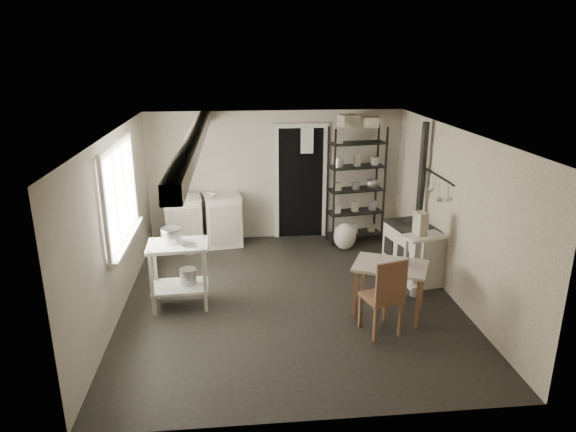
{
  "coord_description": "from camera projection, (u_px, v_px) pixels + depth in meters",
  "views": [
    {
      "loc": [
        -0.67,
        -6.41,
        3.28
      ],
      "look_at": [
        0.0,
        0.3,
        1.1
      ],
      "focal_mm": 32.0,
      "sensor_mm": 36.0,
      "label": 1
    }
  ],
  "objects": [
    {
      "name": "wallpaper_panel",
      "position": [
        453.0,
        214.0,
        7.0
      ],
      "size": [
        0.01,
        5.0,
        2.3
      ],
      "primitive_type": null,
      "color": "beige",
      "rests_on": "wall_right"
    },
    {
      "name": "table_cup",
      "position": [
        410.0,
        257.0,
        6.44
      ],
      "size": [
        0.13,
        0.13,
        0.09
      ],
      "primitive_type": "imported",
      "rotation": [
        0.0,
        0.0,
        -0.41
      ],
      "color": "silver",
      "rests_on": "work_table"
    },
    {
      "name": "work_table",
      "position": [
        389.0,
        286.0,
        6.61
      ],
      "size": [
        1.08,
        0.95,
        0.69
      ],
      "primitive_type": null,
      "rotation": [
        0.0,
        0.0,
        -0.43
      ],
      "color": "beige",
      "rests_on": "ground"
    },
    {
      "name": "floor",
      "position": [
        290.0,
        298.0,
        7.14
      ],
      "size": [
        5.0,
        5.0,
        0.0
      ],
      "primitive_type": "plane",
      "color": "black",
      "rests_on": "ground"
    },
    {
      "name": "stove",
      "position": [
        414.0,
        249.0,
        7.69
      ],
      "size": [
        0.72,
        1.08,
        0.78
      ],
      "primitive_type": null,
      "rotation": [
        0.0,
        0.0,
        0.18
      ],
      "color": "silver",
      "rests_on": "ground"
    },
    {
      "name": "window",
      "position": [
        119.0,
        194.0,
        6.66
      ],
      "size": [
        0.12,
        1.76,
        1.28
      ],
      "primitive_type": null,
      "color": "silver",
      "rests_on": "wall_left"
    },
    {
      "name": "wall_right",
      "position": [
        454.0,
        214.0,
        7.0
      ],
      "size": [
        0.02,
        5.0,
        2.3
      ],
      "primitive_type": "cube",
      "color": "#BEB3A2",
      "rests_on": "ground"
    },
    {
      "name": "saucepan",
      "position": [
        189.0,
        249.0,
        6.6
      ],
      "size": [
        0.24,
        0.24,
        0.11
      ],
      "primitive_type": "cylinder",
      "rotation": [
        0.0,
        0.0,
        -0.25
      ],
      "color": "silver",
      "rests_on": "prep_table"
    },
    {
      "name": "side_ledge",
      "position": [
        421.0,
        266.0,
        7.11
      ],
      "size": [
        0.64,
        0.45,
        0.89
      ],
      "primitive_type": null,
      "rotation": [
        0.0,
        0.0,
        0.27
      ],
      "color": "silver",
      "rests_on": "ground"
    },
    {
      "name": "utensil_rail",
      "position": [
        436.0,
        176.0,
        7.44
      ],
      "size": [
        0.06,
        1.2,
        0.44
      ],
      "primitive_type": null,
      "color": "silver",
      "rests_on": "wall_right"
    },
    {
      "name": "wall_left",
      "position": [
        116.0,
        225.0,
        6.57
      ],
      "size": [
        0.02,
        5.0,
        2.3
      ],
      "primitive_type": "cube",
      "color": "#BEB3A2",
      "rests_on": "ground"
    },
    {
      "name": "doorway",
      "position": [
        301.0,
        184.0,
        9.21
      ],
      "size": [
        0.96,
        0.1,
        2.08
      ],
      "primitive_type": null,
      "color": "silver",
      "rests_on": "ground"
    },
    {
      "name": "wall_back",
      "position": [
        276.0,
        176.0,
        9.15
      ],
      "size": [
        4.5,
        0.02,
        2.3
      ],
      "primitive_type": "cube",
      "color": "#BEB3A2",
      "rests_on": "ground"
    },
    {
      "name": "storage_box_b",
      "position": [
        371.0,
        131.0,
        8.67
      ],
      "size": [
        0.31,
        0.3,
        0.16
      ],
      "primitive_type": "cube",
      "rotation": [
        0.0,
        0.0,
        -0.31
      ],
      "color": "#C0B99B",
      "rests_on": "shelf_rack"
    },
    {
      "name": "shelf_jar",
      "position": [
        341.0,
        166.0,
        8.88
      ],
      "size": [
        0.11,
        0.11,
        0.19
      ],
      "primitive_type": "imported",
      "rotation": [
        0.0,
        0.0,
        -0.3
      ],
      "color": "silver",
      "rests_on": "shelf_rack"
    },
    {
      "name": "prep_table",
      "position": [
        180.0,
        278.0,
        6.81
      ],
      "size": [
        0.8,
        0.59,
        0.89
      ],
      "primitive_type": null,
      "rotation": [
        0.0,
        0.0,
        0.05
      ],
      "color": "silver",
      "rests_on": "ground"
    },
    {
      "name": "flour_sack",
      "position": [
        345.0,
        236.0,
        8.82
      ],
      "size": [
        0.39,
        0.33,
        0.46
      ],
      "primitive_type": "ellipsoid",
      "rotation": [
        0.0,
        0.0,
        -0.01
      ],
      "color": "silver",
      "rests_on": "ground"
    },
    {
      "name": "base_cabinets",
      "position": [
        203.0,
        221.0,
        8.92
      ],
      "size": [
        1.44,
        0.77,
        0.9
      ],
      "primitive_type": null,
      "rotation": [
        0.0,
        0.0,
        0.14
      ],
      "color": "silver",
      "rests_on": "ground"
    },
    {
      "name": "shelf_rack",
      "position": [
        356.0,
        190.0,
        9.01
      ],
      "size": [
        1.02,
        0.53,
        2.05
      ],
      "primitive_type": null,
      "rotation": [
        0.0,
        0.0,
        0.17
      ],
      "color": "black",
      "rests_on": "ground"
    },
    {
      "name": "ceiling",
      "position": [
        290.0,
        132.0,
        6.43
      ],
      "size": [
        5.0,
        5.0,
        0.0
      ],
      "primitive_type": "plane",
      "rotation": [
        3.14,
        0.0,
        0.0
      ],
      "color": "silver",
      "rests_on": "wall_back"
    },
    {
      "name": "stovepipe",
      "position": [
        423.0,
        168.0,
        7.77
      ],
      "size": [
        0.12,
        0.12,
        1.47
      ],
      "primitive_type": null,
      "rotation": [
        0.0,
        0.0,
        -0.03
      ],
      "color": "black",
      "rests_on": "stove"
    },
    {
      "name": "stockpot",
      "position": [
        172.0,
        238.0,
        6.7
      ],
      "size": [
        0.34,
        0.34,
        0.28
      ],
      "primitive_type": "cylinder",
      "rotation": [
        0.0,
        0.0,
        -0.38
      ],
      "color": "silver",
      "rests_on": "prep_table"
    },
    {
      "name": "oats_box",
      "position": [
        420.0,
        226.0,
        6.97
      ],
      "size": [
        0.16,
        0.23,
        0.31
      ],
      "primitive_type": "cube",
      "rotation": [
        0.0,
        0.0,
        0.16
      ],
      "color": "#C0B99B",
      "rests_on": "side_ledge"
    },
    {
      "name": "wall_front",
      "position": [
        320.0,
        310.0,
        4.42
      ],
      "size": [
        4.5,
        0.02,
        2.3
      ],
      "primitive_type": "cube",
      "color": "#BEB3A2",
      "rests_on": "ground"
    },
    {
      "name": "ceiling_beam",
      "position": [
        194.0,
        142.0,
        6.35
      ],
      "size": [
        0.18,
        5.0,
        0.18
      ],
      "primitive_type": null,
      "color": "silver",
      "rests_on": "ceiling"
    },
    {
      "name": "counter_cup",
      "position": [
        182.0,
        194.0,
        8.65
      ],
      "size": [
        0.15,
        0.15,
        0.09
      ],
      "primitive_type": "imported",
      "rotation": [
        0.0,
        0.0,
        -0.33
      ],
      "color": "silver",
      "rests_on": "base_cabinets"
    },
    {
      "name": "storage_box_a",
      "position": [
        348.0,
        129.0,
        8.67
      ],
      "size": [
        0.36,
        0.34,
        0.2
      ],
      "primitive_type": "cube",
      "rotation": [
        0.0,
        0.0,
        0.33
      ],
      "color": "#C0B99B",
      "rests_on": "shelf_rack"
    },
    {
      "name": "bucket",
      "position": [
        188.0,
        277.0,
        6.87
      ],
      "size": [
        0.29,
        0.29,
        0.24
      ],
      "primitive_type": "cylinder",
      "rotation": [
        0.0,
        0.0,
        0.37
      ],
      "color": "silver",
      "rests_on": "prep_table"
    },
    {
      "name": "chair",
      "position": [
        381.0,
        295.0,
        6.14
      ],
      "size": [
        0.51,
        0.53,
        1.0
      ],
      "primitive_type": null,
      "rotation": [
        0.0,
        0.0,
        0.28
      ],
      "color": "brown",
      "rests_on": "ground"
    },
    {
      "name": "floor_crock",
      "position": [
        414.0,
        291.0,
        7.18
      ],
      "size": [
        0.13,
        0.13,
        0.14
      ],
      "primitive_type": "cylinder",
      "rotation": [
        0.0,
        0.0,
        -0.19
      ],
      "color": "silver",
      "rests_on": "ground"
    },
    {
      "name": "mixing_bowl",
      "position": [
        210.0,
        194.0,
        8.72
      ],
      "size": [
        0.35,
        0.35,
        0.07
      ],
      "primitive_type": "imported",
      "rotation": [
        0.0,
        0.0,
        -0.29
      ],
      "color": "silver",
      "rests_on": "base_cabinets"
    }
  ]
}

